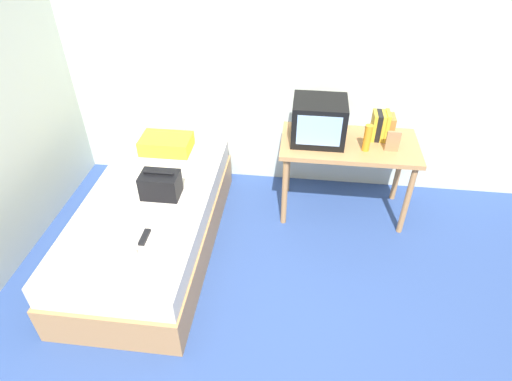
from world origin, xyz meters
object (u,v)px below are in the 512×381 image
desk (348,152)px  magazine (112,218)px  book_row (382,126)px  picture_frame (393,141)px  remote_dark (145,237)px  folded_towel (111,262)px  bed (151,223)px  tv (319,121)px  water_bottle (367,138)px  handbag (160,185)px  pillow (166,144)px

desk → magazine: 2.01m
desk → book_row: size_ratio=4.74×
picture_frame → desk: bearing=164.0°
book_row → remote_dark: book_row is taller
magazine → book_row: bearing=26.8°
folded_towel → remote_dark: bearing=63.7°
bed → tv: (1.32, 0.69, 0.67)m
magazine → tv: bearing=32.1°
water_bottle → book_row: book_row is taller
bed → handbag: bearing=31.1°
picture_frame → handbag: size_ratio=0.59×
bed → tv: bearing=27.6°
magazine → remote_dark: remote_dark is taller
bed → desk: bearing=23.1°
water_bottle → book_row: (0.14, 0.21, 0.00)m
bed → desk: 1.78m
desk → magazine: bearing=-152.3°
handbag → picture_frame: bearing=16.0°
water_bottle → picture_frame: size_ratio=1.29×
remote_dark → pillow: bearing=98.4°
tv → handbag: size_ratio=1.47×
picture_frame → handbag: picture_frame is taller
water_bottle → magazine: bearing=-156.6°
tv → water_bottle: (0.40, -0.12, -0.07)m
picture_frame → pillow: picture_frame is taller
water_bottle → handbag: size_ratio=0.76×
pillow → folded_towel: 1.43m
tv → book_row: size_ratio=1.80×
desk → folded_towel: desk is taller
book_row → bed: bearing=-157.2°
tv → folded_towel: bearing=-133.4°
picture_frame → water_bottle: bearing=-175.9°
bed → pillow: (-0.04, 0.72, 0.33)m
handbag → magazine: (-0.29, -0.32, -0.10)m
remote_dark → desk: bearing=37.2°
tv → pillow: size_ratio=0.97×
pillow → water_bottle: bearing=-5.0°
handbag → folded_towel: handbag is taller
pillow → handbag: handbag is taller
desk → pillow: desk is taller
pillow → handbag: bearing=-77.2°
tv → handbag: 1.40m
picture_frame → remote_dark: (-1.79, -1.02, -0.31)m
book_row → folded_towel: book_row is taller
book_row → handbag: (-1.75, -0.71, -0.25)m
book_row → magazine: (-2.04, -1.03, -0.34)m
book_row → tv: bearing=-170.6°
tv → folded_towel: tv is taller
book_row → folded_towel: size_ratio=0.87×
bed → pillow: pillow is taller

